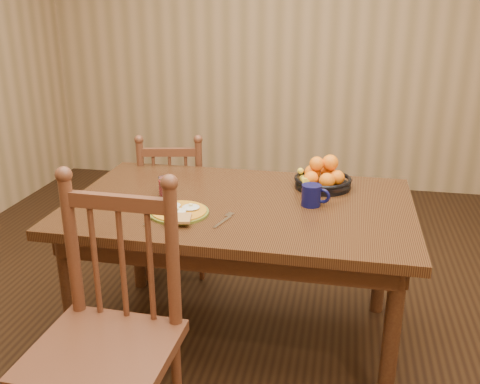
% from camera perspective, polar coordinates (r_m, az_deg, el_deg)
% --- Properties ---
extents(room, '(4.52, 5.02, 2.72)m').
position_cam_1_polar(room, '(2.36, -0.00, 12.64)').
color(room, black).
rests_on(room, ground).
extents(dining_table, '(1.60, 1.00, 0.75)m').
position_cam_1_polar(dining_table, '(2.54, -0.00, -2.86)').
color(dining_table, black).
rests_on(dining_table, ground).
extents(chair_far, '(0.48, 0.47, 0.90)m').
position_cam_1_polar(chair_far, '(3.33, -7.02, -1.56)').
color(chair_far, '#492616').
rests_on(chair_far, ground).
extents(chair_near, '(0.49, 0.47, 1.06)m').
position_cam_1_polar(chair_near, '(2.01, -13.95, -15.02)').
color(chair_near, '#492616').
rests_on(chair_near, ground).
extents(breakfast_plate, '(0.26, 0.30, 0.04)m').
position_cam_1_polar(breakfast_plate, '(2.38, -6.50, -2.11)').
color(breakfast_plate, '#59601E').
rests_on(breakfast_plate, dining_table).
extents(fork, '(0.06, 0.18, 0.00)m').
position_cam_1_polar(fork, '(2.31, -1.63, -2.94)').
color(fork, silver).
rests_on(fork, dining_table).
extents(spoon, '(0.04, 0.16, 0.01)m').
position_cam_1_polar(spoon, '(2.38, -9.46, -2.48)').
color(spoon, silver).
rests_on(spoon, dining_table).
extents(coffee_mug, '(0.13, 0.09, 0.10)m').
position_cam_1_polar(coffee_mug, '(2.47, 7.71, -0.33)').
color(coffee_mug, '#090A33').
rests_on(coffee_mug, dining_table).
extents(juice_glass, '(0.06, 0.06, 0.09)m').
position_cam_1_polar(juice_glass, '(2.61, -8.01, 0.58)').
color(juice_glass, silver).
rests_on(juice_glass, dining_table).
extents(fruit_bowl, '(0.29, 0.29, 0.17)m').
position_cam_1_polar(fruit_bowl, '(2.72, 8.79, 1.55)').
color(fruit_bowl, black).
rests_on(fruit_bowl, dining_table).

